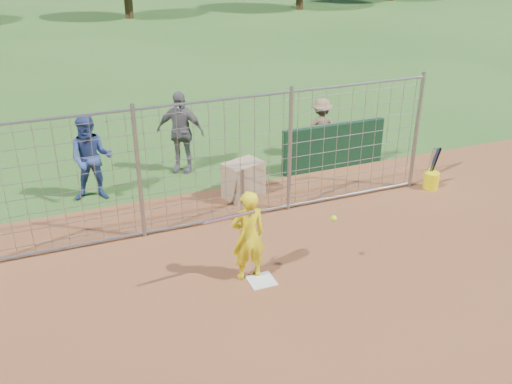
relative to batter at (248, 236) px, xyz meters
name	(u,v)px	position (x,y,z in m)	size (l,w,h in m)	color
ground	(257,275)	(0.16, 0.00, -0.80)	(100.00, 100.00, 0.00)	#2D591E
home_plate	(261,281)	(0.16, -0.20, -0.79)	(0.43, 0.43, 0.02)	silver
dugout_wall	(333,146)	(3.56, 3.60, -0.25)	(2.60, 0.20, 1.10)	#11381E
batter	(248,236)	(0.00, 0.00, 0.00)	(0.58, 0.38, 1.60)	yellow
bystander_a	(91,158)	(-1.98, 3.98, 0.13)	(0.91, 0.71, 1.87)	navy
bystander_b	(180,132)	(0.14, 4.76, 0.17)	(1.14, 0.47, 1.94)	slate
bystander_c	(321,128)	(3.63, 4.39, -0.06)	(0.96, 0.55, 1.49)	#8D6E4D
equipment_bin	(243,180)	(1.00, 2.89, -0.40)	(0.80, 0.55, 0.80)	tan
equipment_in_play	(256,218)	(0.04, -0.23, 0.44)	(2.24, 0.26, 0.39)	silver
bucket_with_bats	(431,178)	(5.03, 1.75, -0.55)	(0.34, 0.35, 0.97)	#FBEE0D
backstop_fence	(218,164)	(0.16, 2.00, 0.46)	(9.08, 0.08, 2.60)	gray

